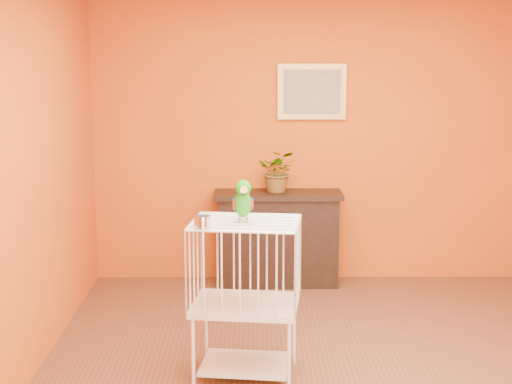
{
  "coord_description": "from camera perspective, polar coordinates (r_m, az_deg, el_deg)",
  "views": [
    {
      "loc": [
        -0.56,
        -4.9,
        2.15
      ],
      "look_at": [
        -0.52,
        -0.06,
        1.25
      ],
      "focal_mm": 55.0,
      "sensor_mm": 36.0,
      "label": 1
    }
  ],
  "objects": [
    {
      "name": "console_cabinet",
      "position": [
        7.16,
        1.58,
        -3.39
      ],
      "size": [
        1.15,
        0.41,
        0.86
      ],
      "color": "black",
      "rests_on": "ground"
    },
    {
      "name": "framed_picture",
      "position": [
        7.15,
        4.09,
        7.29
      ],
      "size": [
        0.62,
        0.04,
        0.5
      ],
      "color": "#C19545",
      "rests_on": "room_shell"
    },
    {
      "name": "potted_plant",
      "position": [
        6.99,
        1.65,
        1.11
      ],
      "size": [
        0.41,
        0.44,
        0.3
      ],
      "primitive_type": "imported",
      "rotation": [
        0.0,
        0.0,
        -0.19
      ],
      "color": "#26722D",
      "rests_on": "console_cabinet"
    },
    {
      "name": "parrot",
      "position": [
        4.96,
        -0.95,
        -0.63
      ],
      "size": [
        0.14,
        0.25,
        0.28
      ],
      "rotation": [
        0.0,
        0.0,
        0.05
      ],
      "color": "#59544C",
      "rests_on": "birdcage"
    },
    {
      "name": "birdcage",
      "position": [
        5.15,
        -0.77,
        -7.66
      ],
      "size": [
        0.74,
        0.6,
        1.05
      ],
      "rotation": [
        0.0,
        0.0,
        -0.12
      ],
      "color": "silver",
      "rests_on": "ground"
    },
    {
      "name": "ground",
      "position": [
        5.38,
        5.72,
        -13.09
      ],
      "size": [
        4.5,
        4.5,
        0.0
      ],
      "primitive_type": "plane",
      "color": "brown",
      "rests_on": "ground"
    },
    {
      "name": "feed_cup",
      "position": [
        4.85,
        -3.92,
        -2.15
      ],
      "size": [
        0.1,
        0.1,
        0.07
      ],
      "primitive_type": "cylinder",
      "color": "silver",
      "rests_on": "birdcage"
    },
    {
      "name": "room_shell",
      "position": [
        4.96,
        6.05,
        3.91
      ],
      "size": [
        4.5,
        4.5,
        4.5
      ],
      "color": "#C65B12",
      "rests_on": "ground"
    }
  ]
}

